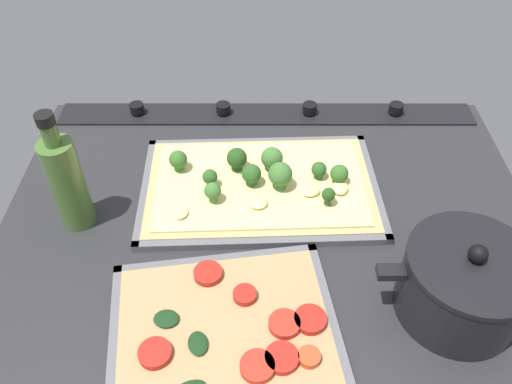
{
  "coord_description": "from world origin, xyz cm",
  "views": [
    {
      "loc": [
        2.03,
        53.16,
        60.9
      ],
      "look_at": [
        2.07,
        -2.61,
        6.14
      ],
      "focal_mm": 35.84,
      "sensor_mm": 36.0,
      "label": 1
    }
  ],
  "objects": [
    {
      "name": "ground_plane",
      "position": [
        0.0,
        0.0,
        -1.5
      ],
      "size": [
        86.07,
        69.03,
        3.0
      ],
      "primitive_type": "cube",
      "color": "#28282B"
    },
    {
      "name": "cooking_pot",
      "position": [
        -25.2,
        13.84,
        5.32
      ],
      "size": [
        23.63,
        16.76,
        12.91
      ],
      "color": "black",
      "rests_on": "ground_plane"
    },
    {
      "name": "oil_bottle",
      "position": [
        30.37,
        -2.37,
        8.56
      ],
      "size": [
        5.18,
        5.18,
        20.84
      ],
      "color": "#476B2D",
      "rests_on": "ground_plane"
    },
    {
      "name": "broccoli_pizza",
      "position": [
        1.28,
        -9.29,
        1.87
      ],
      "size": [
        38.44,
        24.5,
        6.29
      ],
      "color": "tan",
      "rests_on": "baking_tray_front"
    },
    {
      "name": "baking_tray_back",
      "position": [
        6.08,
        18.7,
        0.37
      ],
      "size": [
        33.36,
        30.2,
        1.3
      ],
      "color": "slate",
      "rests_on": "ground_plane"
    },
    {
      "name": "baking_tray_front",
      "position": [
        1.42,
        -9.22,
        0.36
      ],
      "size": [
        40.93,
        26.99,
        1.3
      ],
      "color": "slate",
      "rests_on": "ground_plane"
    },
    {
      "name": "veggie_pizza_back",
      "position": [
        5.49,
        18.71,
        1.14
      ],
      "size": [
        30.64,
        27.48,
        1.9
      ],
      "color": "tan",
      "rests_on": "baking_tray_back"
    },
    {
      "name": "stove_control_panel",
      "position": [
        0.0,
        -31.01,
        0.54
      ],
      "size": [
        82.63,
        7.0,
        2.6
      ],
      "color": "black",
      "rests_on": "ground_plane"
    }
  ]
}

